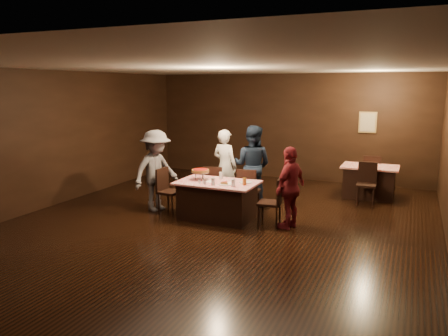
{
  "coord_description": "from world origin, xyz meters",
  "views": [
    {
      "loc": [
        3.36,
        -7.2,
        2.66
      ],
      "look_at": [
        -0.16,
        0.84,
        1.0
      ],
      "focal_mm": 35.0,
      "sensor_mm": 36.0,
      "label": 1
    }
  ],
  "objects_px": {
    "plate_empty": "(246,182)",
    "glass_amber": "(244,181)",
    "chair_far_right": "(249,190)",
    "chair_end_right": "(270,202)",
    "glass_back": "(221,175)",
    "diner_grey_knit": "(156,171)",
    "chair_far_left": "(215,187)",
    "chair_end_left": "(170,191)",
    "chair_back_far": "(372,174)",
    "diner_white_jacket": "(225,166)",
    "pizza_stand": "(200,171)",
    "chair_back_near": "(366,184)",
    "diner_red_shirt": "(290,188)",
    "back_table": "(369,182)",
    "main_table": "(217,200)",
    "glass_front_right": "(233,183)",
    "diner_navy_hoodie": "(252,166)",
    "glass_front_left": "(213,182)"
  },
  "relations": [
    {
      "from": "plate_empty",
      "to": "glass_amber",
      "type": "distance_m",
      "value": 0.22
    },
    {
      "from": "chair_far_right",
      "to": "chair_end_right",
      "type": "height_order",
      "value": "same"
    },
    {
      "from": "glass_back",
      "to": "diner_grey_knit",
      "type": "bearing_deg",
      "value": -170.72
    },
    {
      "from": "chair_far_left",
      "to": "chair_end_left",
      "type": "relative_size",
      "value": 1.0
    },
    {
      "from": "chair_back_far",
      "to": "diner_white_jacket",
      "type": "height_order",
      "value": "diner_white_jacket"
    },
    {
      "from": "chair_back_far",
      "to": "pizza_stand",
      "type": "distance_m",
      "value": 4.74
    },
    {
      "from": "chair_back_near",
      "to": "chair_end_left",
      "type": "bearing_deg",
      "value": -149.83
    },
    {
      "from": "diner_white_jacket",
      "to": "diner_grey_knit",
      "type": "relative_size",
      "value": 0.97
    },
    {
      "from": "chair_end_right",
      "to": "diner_grey_knit",
      "type": "xyz_separation_m",
      "value": [
        -2.57,
        0.07,
        0.4
      ]
    },
    {
      "from": "diner_red_shirt",
      "to": "plate_empty",
      "type": "bearing_deg",
      "value": -81.24
    },
    {
      "from": "plate_empty",
      "to": "glass_amber",
      "type": "xyz_separation_m",
      "value": [
        0.05,
        -0.2,
        0.06
      ]
    },
    {
      "from": "back_table",
      "to": "glass_back",
      "type": "xyz_separation_m",
      "value": [
        -2.68,
        -2.76,
        0.46
      ]
    },
    {
      "from": "main_table",
      "to": "chair_end_left",
      "type": "height_order",
      "value": "chair_end_left"
    },
    {
      "from": "glass_front_right",
      "to": "main_table",
      "type": "bearing_deg",
      "value": 150.95
    },
    {
      "from": "back_table",
      "to": "diner_navy_hoodie",
      "type": "relative_size",
      "value": 0.72
    },
    {
      "from": "plate_empty",
      "to": "back_table",
      "type": "bearing_deg",
      "value": 54.49
    },
    {
      "from": "main_table",
      "to": "glass_back",
      "type": "height_order",
      "value": "glass_back"
    },
    {
      "from": "chair_far_right",
      "to": "chair_back_far",
      "type": "relative_size",
      "value": 1.0
    },
    {
      "from": "glass_front_left",
      "to": "back_table",
      "type": "bearing_deg",
      "value": 52.52
    },
    {
      "from": "glass_back",
      "to": "diner_white_jacket",
      "type": "bearing_deg",
      "value": 109.06
    },
    {
      "from": "chair_far_right",
      "to": "glass_front_right",
      "type": "height_order",
      "value": "chair_far_right"
    },
    {
      "from": "main_table",
      "to": "chair_end_left",
      "type": "relative_size",
      "value": 1.68
    },
    {
      "from": "pizza_stand",
      "to": "plate_empty",
      "type": "bearing_deg",
      "value": 6.01
    },
    {
      "from": "main_table",
      "to": "glass_amber",
      "type": "height_order",
      "value": "glass_amber"
    },
    {
      "from": "diner_grey_knit",
      "to": "glass_front_right",
      "type": "bearing_deg",
      "value": -80.67
    },
    {
      "from": "chair_back_far",
      "to": "diner_white_jacket",
      "type": "bearing_deg",
      "value": 36.82
    },
    {
      "from": "chair_back_far",
      "to": "diner_navy_hoodie",
      "type": "xyz_separation_m",
      "value": [
        -2.36,
        -2.35,
        0.43
      ]
    },
    {
      "from": "chair_end_left",
      "to": "glass_front_right",
      "type": "distance_m",
      "value": 1.61
    },
    {
      "from": "glass_back",
      "to": "glass_front_left",
      "type": "bearing_deg",
      "value": -80.54
    },
    {
      "from": "chair_far_left",
      "to": "chair_back_far",
      "type": "bearing_deg",
      "value": -145.8
    },
    {
      "from": "diner_white_jacket",
      "to": "glass_amber",
      "type": "height_order",
      "value": "diner_white_jacket"
    },
    {
      "from": "chair_back_far",
      "to": "diner_grey_knit",
      "type": "xyz_separation_m",
      "value": [
        -4.1,
        -3.6,
        0.4
      ]
    },
    {
      "from": "pizza_stand",
      "to": "glass_amber",
      "type": "xyz_separation_m",
      "value": [
        1.0,
        -0.1,
        -0.11
      ]
    },
    {
      "from": "chair_far_right",
      "to": "chair_end_right",
      "type": "relative_size",
      "value": 1.0
    },
    {
      "from": "chair_back_near",
      "to": "diner_navy_hoodie",
      "type": "relative_size",
      "value": 0.53
    },
    {
      "from": "diner_white_jacket",
      "to": "glass_amber",
      "type": "bearing_deg",
      "value": 139.38
    },
    {
      "from": "chair_far_right",
      "to": "diner_grey_knit",
      "type": "distance_m",
      "value": 2.03
    },
    {
      "from": "chair_back_far",
      "to": "glass_amber",
      "type": "bearing_deg",
      "value": 59.32
    },
    {
      "from": "chair_far_left",
      "to": "glass_amber",
      "type": "bearing_deg",
      "value": 131.65
    },
    {
      "from": "chair_back_far",
      "to": "diner_red_shirt",
      "type": "height_order",
      "value": "diner_red_shirt"
    },
    {
      "from": "main_table",
      "to": "chair_far_left",
      "type": "bearing_deg",
      "value": 118.07
    },
    {
      "from": "chair_far_left",
      "to": "diner_grey_knit",
      "type": "height_order",
      "value": "diner_grey_knit"
    },
    {
      "from": "back_table",
      "to": "plate_empty",
      "type": "distance_m",
      "value": 3.6
    },
    {
      "from": "glass_front_right",
      "to": "diner_white_jacket",
      "type": "bearing_deg",
      "value": 118.95
    },
    {
      "from": "glass_front_right",
      "to": "chair_end_right",
      "type": "bearing_deg",
      "value": 21.04
    },
    {
      "from": "chair_end_right",
      "to": "main_table",
      "type": "bearing_deg",
      "value": -96.15
    },
    {
      "from": "chair_end_left",
      "to": "glass_front_right",
      "type": "relative_size",
      "value": 6.79
    },
    {
      "from": "diner_red_shirt",
      "to": "main_table",
      "type": "bearing_deg",
      "value": -73.11
    },
    {
      "from": "main_table",
      "to": "glass_front_right",
      "type": "bearing_deg",
      "value": -29.05
    },
    {
      "from": "diner_navy_hoodie",
      "to": "chair_back_near",
      "type": "bearing_deg",
      "value": -155.82
    }
  ]
}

